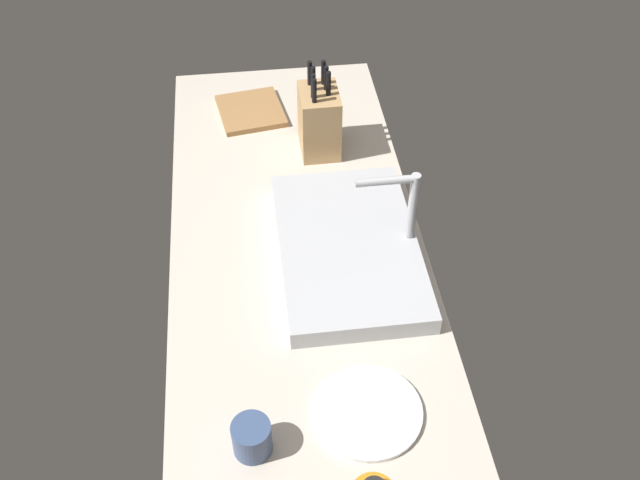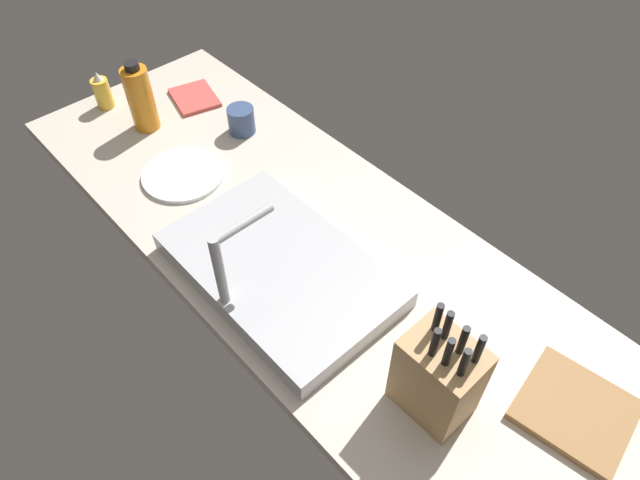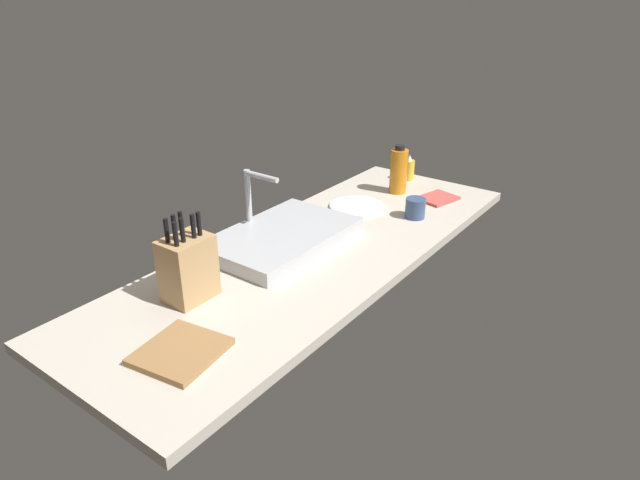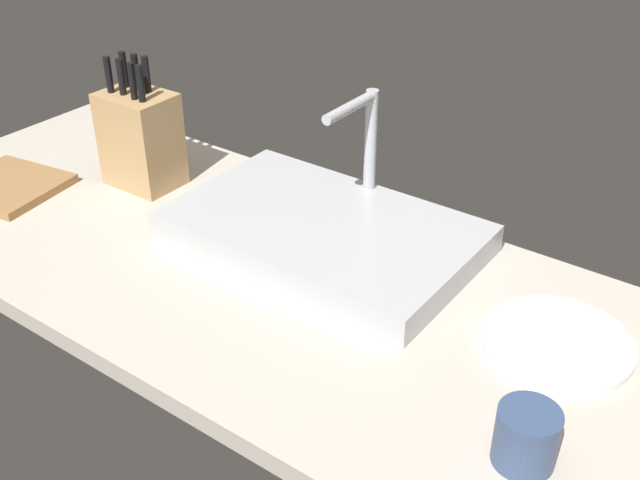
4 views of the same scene
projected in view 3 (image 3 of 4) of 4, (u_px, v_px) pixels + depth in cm
name	position (u px, v px, depth cm)	size (l,w,h in cm)	color
countertop_slab	(316.00, 253.00, 202.20)	(192.29, 66.75, 3.50)	beige
sink_basin	(282.00, 237.00, 203.92)	(55.89, 35.19, 5.35)	#B7BABF
faucet	(252.00, 197.00, 205.83)	(5.50, 15.91, 25.55)	#B7BABF
knife_block	(188.00, 267.00, 166.45)	(14.99, 11.39, 27.45)	tan
cutting_board	(180.00, 352.00, 144.72)	(21.20, 19.72, 1.80)	#9E7042
soap_bottle	(409.00, 169.00, 267.82)	(5.38, 5.38, 12.49)	gold
water_bottle	(399.00, 171.00, 250.06)	(7.85, 7.85, 22.08)	orange
dinner_plate	(357.00, 206.00, 237.15)	(23.39, 23.39, 1.20)	white
dish_towel	(438.00, 198.00, 245.75)	(16.27, 12.97, 1.20)	#CC4C47
coffee_mug	(415.00, 208.00, 225.96)	(8.17, 8.17, 8.24)	#384C75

